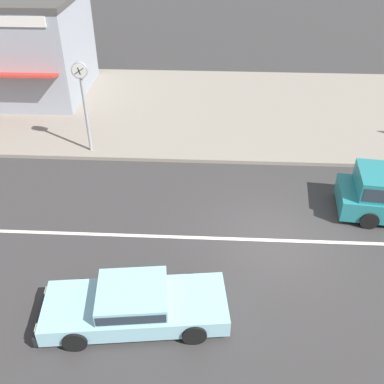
{
  "coord_description": "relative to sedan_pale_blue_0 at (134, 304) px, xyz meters",
  "views": [
    {
      "loc": [
        -2.06,
        -10.72,
        9.25
      ],
      "look_at": [
        -2.68,
        1.36,
        0.8
      ],
      "focal_mm": 42.0,
      "sensor_mm": 36.0,
      "label": 1
    }
  ],
  "objects": [
    {
      "name": "lane_centre_stripe",
      "position": [
        3.9,
        3.23,
        -0.53
      ],
      "size": [
        50.4,
        0.14,
        0.01
      ],
      "primitive_type": "cube",
      "color": "silver",
      "rests_on": "ground"
    },
    {
      "name": "ground_plane",
      "position": [
        3.9,
        3.23,
        -0.54
      ],
      "size": [
        160.0,
        160.0,
        0.0
      ],
      "primitive_type": "plane",
      "color": "#383535"
    },
    {
      "name": "shopfront_corner_warung",
      "position": [
        -8.1,
        14.24,
        2.01
      ],
      "size": [
        6.88,
        6.36,
        4.78
      ],
      "color": "#999EA8",
      "rests_on": "kerb_strip"
    },
    {
      "name": "kerb_strip",
      "position": [
        3.9,
        12.75,
        -0.46
      ],
      "size": [
        68.0,
        10.0,
        0.15
      ],
      "primitive_type": "cube",
      "color": "gray",
      "rests_on": "ground"
    },
    {
      "name": "street_clock",
      "position": [
        -3.1,
        8.31,
        2.29
      ],
      "size": [
        0.6,
        0.22,
        3.65
      ],
      "color": "#9E9EA3",
      "rests_on": "kerb_strip"
    },
    {
      "name": "sedan_pale_blue_0",
      "position": [
        0.0,
        0.0,
        0.0
      ],
      "size": [
        4.84,
        2.22,
        1.06
      ],
      "color": "#93C6D6",
      "rests_on": "ground"
    }
  ]
}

